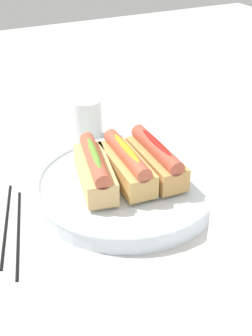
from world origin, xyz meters
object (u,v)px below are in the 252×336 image
object	(u,v)px
hotdog_front	(95,169)
water_glass	(86,121)
chopstick_near	(18,231)
chopstick_far	(6,222)
hotdog_back	(126,164)
hotdog_side	(156,159)
napkin_box	(251,223)
serving_bowl	(126,185)

from	to	relation	value
hotdog_front	water_glass	distance (m)	0.24
chopstick_near	chopstick_far	world-z (taller)	same
water_glass	chopstick_near	xyz separation A→B (m)	(0.25, -0.22, -0.04)
hotdog_back	chopstick_near	size ratio (longest dim) A/B	0.69
hotdog_side	chopstick_far	size ratio (longest dim) A/B	0.69
hotdog_front	chopstick_far	distance (m)	0.17
hotdog_front	napkin_box	bearing A→B (deg)	27.95
serving_bowl	hotdog_front	bearing A→B (deg)	-97.76
chopstick_far	chopstick_near	bearing A→B (deg)	39.32
hotdog_back	water_glass	world-z (taller)	hotdog_back
napkin_box	chopstick_near	bearing A→B (deg)	-140.25
napkin_box	chopstick_far	xyz separation A→B (m)	(-0.25, -0.29, -0.07)
hotdog_front	napkin_box	distance (m)	0.28
serving_bowl	chopstick_far	distance (m)	0.21
hotdog_side	napkin_box	world-z (taller)	napkin_box
serving_bowl	napkin_box	world-z (taller)	napkin_box
napkin_box	serving_bowl	bearing A→B (deg)	-174.52
hotdog_front	napkin_box	size ratio (longest dim) A/B	1.05
hotdog_back	napkin_box	size ratio (longest dim) A/B	1.02
hotdog_back	napkin_box	distance (m)	0.25
hotdog_side	water_glass	size ratio (longest dim) A/B	1.69
serving_bowl	hotdog_side	world-z (taller)	hotdog_side
napkin_box	chopstick_far	world-z (taller)	napkin_box
napkin_box	chopstick_near	xyz separation A→B (m)	(-0.22, -0.27, -0.07)
hotdog_front	hotdog_back	xyz separation A→B (m)	(0.01, 0.05, 0.00)
serving_bowl	water_glass	bearing A→B (deg)	175.28
water_glass	hotdog_side	bearing A→B (deg)	8.47
hotdog_back	hotdog_side	distance (m)	0.05
chopstick_far	hotdog_side	bearing A→B (deg)	103.77
serving_bowl	hotdog_side	distance (m)	0.07
serving_bowl	hotdog_front	distance (m)	0.07
water_glass	chopstick_near	distance (m)	0.33
hotdog_front	chopstick_far	size ratio (longest dim) A/B	0.71
water_glass	chopstick_far	world-z (taller)	water_glass
serving_bowl	hotdog_back	distance (m)	0.04
serving_bowl	hotdog_back	xyz separation A→B (m)	(0.00, -0.00, 0.04)
serving_bowl	napkin_box	bearing A→B (deg)	17.52
hotdog_front	chopstick_near	world-z (taller)	hotdog_front
hotdog_side	water_glass	world-z (taller)	hotdog_side
napkin_box	water_glass	bearing A→B (deg)	174.72
chopstick_far	hotdog_back	bearing A→B (deg)	104.81
hotdog_side	chopstick_far	distance (m)	0.27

